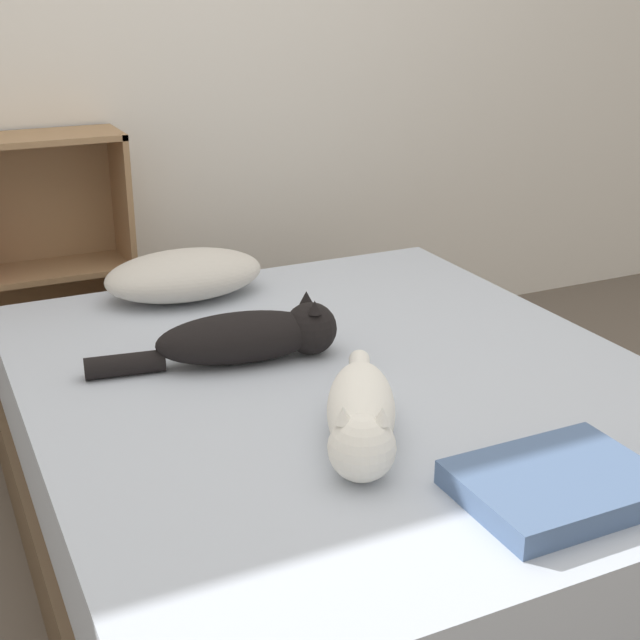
{
  "coord_description": "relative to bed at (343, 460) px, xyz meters",
  "views": [
    {
      "loc": [
        -0.91,
        -1.79,
        1.39
      ],
      "look_at": [
        0.0,
        0.14,
        0.57
      ],
      "focal_mm": 50.0,
      "sensor_mm": 36.0,
      "label": 1
    }
  ],
  "objects": [
    {
      "name": "ground_plane",
      "position": [
        0.0,
        0.0,
        -0.23
      ],
      "size": [
        8.0,
        8.0,
        0.0
      ],
      "primitive_type": "plane",
      "color": "brown"
    },
    {
      "name": "wall_back",
      "position": [
        0.0,
        1.39,
        1.02
      ],
      "size": [
        8.0,
        0.06,
        2.5
      ],
      "color": "silver",
      "rests_on": "ground_plane"
    },
    {
      "name": "bookshelf",
      "position": [
        -0.63,
        1.25,
        0.24
      ],
      "size": [
        0.72,
        0.26,
        0.92
      ],
      "color": "#8E6B47",
      "rests_on": "ground_plane"
    },
    {
      "name": "blanket_fold",
      "position": [
        0.12,
        -0.66,
        0.26
      ],
      "size": [
        0.37,
        0.28,
        0.05
      ],
      "color": "#4C668E",
      "rests_on": "bed"
    },
    {
      "name": "cat_dark",
      "position": [
        -0.17,
        0.19,
        0.3
      ],
      "size": [
        0.64,
        0.22,
        0.16
      ],
      "rotation": [
        0.0,
        0.0,
        6.13
      ],
      "color": "black",
      "rests_on": "bed"
    },
    {
      "name": "pillow",
      "position": [
        -0.18,
        0.73,
        0.31
      ],
      "size": [
        0.49,
        0.31,
        0.14
      ],
      "color": "beige",
      "rests_on": "bed"
    },
    {
      "name": "cat_light",
      "position": [
        -0.12,
        -0.32,
        0.3
      ],
      "size": [
        0.34,
        0.55,
        0.16
      ],
      "rotation": [
        0.0,
        0.0,
        4.24
      ],
      "color": "white",
      "rests_on": "bed"
    },
    {
      "name": "bed",
      "position": [
        0.0,
        0.0,
        0.0
      ],
      "size": [
        1.55,
        1.83,
        0.47
      ],
      "color": "brown",
      "rests_on": "ground_plane"
    }
  ]
}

